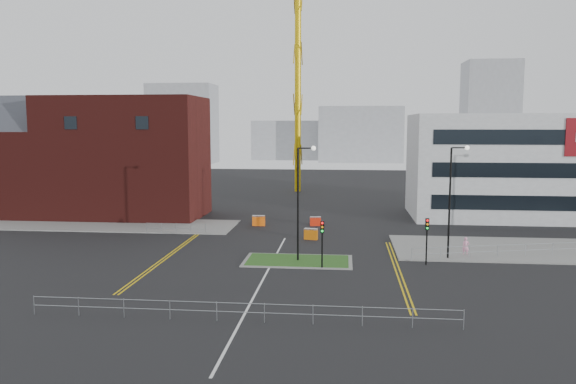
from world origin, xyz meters
name	(u,v)px	position (x,y,z in m)	size (l,w,h in m)	color
ground	(257,290)	(0.00, 0.00, 0.00)	(200.00, 200.00, 0.00)	black
pavement_left	(106,225)	(-20.00, 22.00, 0.06)	(28.00, 8.00, 0.12)	slate
pavement_right	(534,250)	(22.00, 14.00, 0.06)	(24.00, 10.00, 0.12)	slate
island_kerb	(298,261)	(2.00, 8.00, 0.04)	(8.60, 4.60, 0.08)	slate
grass_island	(298,261)	(2.00, 8.00, 0.06)	(8.00, 4.00, 0.12)	#234416
brick_building	(101,158)	(-22.97, 28.00, 6.85)	(24.20, 10.07, 14.24)	#4C1613
office_block	(521,166)	(26.01, 31.97, 6.00)	(25.00, 12.20, 12.00)	#B4B6B9
tower_crane	(331,16)	(3.19, 52.67, 27.21)	(48.75, 22.64, 39.52)	gold
streetlamp_island	(301,194)	(2.22, 8.00, 5.41)	(1.46, 0.36, 9.18)	black
streetlamp_right_near	(453,193)	(14.22, 10.00, 5.41)	(1.46, 0.36, 9.18)	black
traffic_light_island	(322,235)	(4.00, 5.98, 2.57)	(0.28, 0.33, 3.65)	black
traffic_light_right	(427,232)	(12.00, 7.98, 2.57)	(0.28, 0.33, 3.65)	black
railing_front	(240,308)	(0.00, -6.00, 0.78)	(24.05, 0.05, 1.10)	gray
railing_left	(176,227)	(-11.00, 18.00, 0.74)	(6.05, 0.05, 1.10)	gray
railing_right	(526,247)	(20.50, 11.50, 0.78)	(19.05, 5.05, 1.10)	gray
centre_line	(262,282)	(0.00, 2.00, 0.01)	(0.15, 30.00, 0.01)	silver
yellow_left_a	(171,253)	(-9.00, 10.00, 0.01)	(0.12, 24.00, 0.01)	gold
yellow_left_b	(175,253)	(-8.70, 10.00, 0.01)	(0.12, 24.00, 0.01)	gold
yellow_right_a	(396,270)	(9.50, 6.00, 0.01)	(0.12, 20.00, 0.01)	gold
yellow_right_b	(400,270)	(9.80, 6.00, 0.01)	(0.12, 20.00, 0.01)	gold
skyline_a	(183,124)	(-40.00, 120.00, 11.00)	(18.00, 12.00, 22.00)	gray
skyline_b	(360,134)	(10.00, 130.00, 8.00)	(24.00, 12.00, 16.00)	gray
skyline_c	(489,113)	(45.00, 125.00, 14.00)	(14.00, 12.00, 28.00)	gray
skyline_d	(302,140)	(-8.00, 140.00, 6.00)	(30.00, 12.00, 12.00)	gray
pedestrian	(466,247)	(15.66, 11.29, 0.79)	(0.57, 0.38, 1.58)	#EF9BBD
barrier_left	(259,220)	(-3.53, 23.35, 0.61)	(1.34, 0.45, 1.13)	#FF620E
barrier_mid	(311,234)	(2.50, 16.66, 0.58)	(1.32, 0.66, 1.06)	#D2650B
barrier_right	(315,221)	(2.54, 24.00, 0.53)	(1.20, 0.53, 0.98)	red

